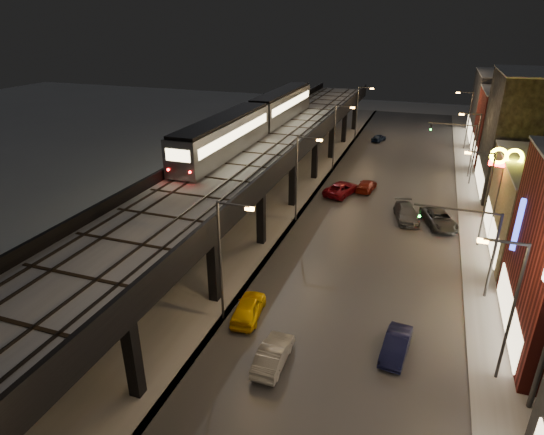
% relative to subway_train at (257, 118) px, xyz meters
% --- Properties ---
extents(road_surface, '(17.00, 120.00, 0.06)m').
position_rel_subway_train_xyz_m(road_surface, '(16.00, -5.36, -8.45)').
color(road_surface, '#46474D').
rests_on(road_surface, ground).
extents(sidewalk_right, '(4.00, 120.00, 0.14)m').
position_rel_subway_train_xyz_m(sidewalk_right, '(26.00, -5.36, -8.41)').
color(sidewalk_right, '#9FA1A8').
rests_on(sidewalk_right, ground).
extents(under_viaduct_pavement, '(11.00, 120.00, 0.06)m').
position_rel_subway_train_xyz_m(under_viaduct_pavement, '(2.50, -5.36, -8.45)').
color(under_viaduct_pavement, '#9FA1A8').
rests_on(under_viaduct_pavement, ground).
extents(elevated_viaduct, '(9.00, 100.00, 6.30)m').
position_rel_subway_train_xyz_m(elevated_viaduct, '(2.50, -8.51, -2.86)').
color(elevated_viaduct, black).
rests_on(elevated_viaduct, ground).
extents(viaduct_trackbed, '(8.40, 100.00, 0.32)m').
position_rel_subway_train_xyz_m(viaduct_trackbed, '(2.49, -8.39, -2.09)').
color(viaduct_trackbed, '#B2B7C1').
rests_on(viaduct_trackbed, elevated_viaduct).
extents(viaduct_parapet_streetside, '(0.30, 100.00, 1.10)m').
position_rel_subway_train_xyz_m(viaduct_parapet_streetside, '(6.85, -8.36, -1.63)').
color(viaduct_parapet_streetside, black).
rests_on(viaduct_parapet_streetside, elevated_viaduct).
extents(viaduct_parapet_far, '(0.30, 100.00, 1.10)m').
position_rel_subway_train_xyz_m(viaduct_parapet_far, '(-1.85, -8.36, -1.63)').
color(viaduct_parapet_far, black).
rests_on(viaduct_parapet_far, elevated_viaduct).
extents(building_e, '(12.20, 12.20, 10.16)m').
position_rel_subway_train_xyz_m(building_e, '(32.49, 21.64, -3.40)').
color(building_e, maroon).
rests_on(building_e, ground).
extents(building_f, '(12.20, 16.20, 11.16)m').
position_rel_subway_train_xyz_m(building_f, '(32.49, 35.64, -2.90)').
color(building_f, '#323337').
rests_on(building_f, ground).
extents(streetlight_left_1, '(2.57, 0.28, 9.00)m').
position_rel_subway_train_xyz_m(streetlight_left_1, '(8.07, -27.36, -3.24)').
color(streetlight_left_1, '#38383A').
rests_on(streetlight_left_1, ground).
extents(streetlight_right_1, '(2.56, 0.28, 9.00)m').
position_rel_subway_train_xyz_m(streetlight_right_1, '(25.23, -27.36, -3.24)').
color(streetlight_right_1, '#38383A').
rests_on(streetlight_right_1, ground).
extents(streetlight_left_2, '(2.57, 0.28, 9.00)m').
position_rel_subway_train_xyz_m(streetlight_left_2, '(8.07, -9.36, -3.24)').
color(streetlight_left_2, '#38383A').
rests_on(streetlight_left_2, ground).
extents(streetlight_right_2, '(2.56, 0.28, 9.00)m').
position_rel_subway_train_xyz_m(streetlight_right_2, '(25.23, -9.36, -3.24)').
color(streetlight_right_2, '#38383A').
rests_on(streetlight_right_2, ground).
extents(streetlight_left_3, '(2.57, 0.28, 9.00)m').
position_rel_subway_train_xyz_m(streetlight_left_3, '(8.07, 8.64, -3.24)').
color(streetlight_left_3, '#38383A').
rests_on(streetlight_left_3, ground).
extents(streetlight_right_3, '(2.56, 0.28, 9.00)m').
position_rel_subway_train_xyz_m(streetlight_right_3, '(25.23, 8.64, -3.24)').
color(streetlight_right_3, '#38383A').
rests_on(streetlight_right_3, ground).
extents(streetlight_left_4, '(2.57, 0.28, 9.00)m').
position_rel_subway_train_xyz_m(streetlight_left_4, '(8.07, 26.64, -3.24)').
color(streetlight_left_4, '#38383A').
rests_on(streetlight_left_4, ground).
extents(streetlight_right_4, '(2.56, 0.28, 9.00)m').
position_rel_subway_train_xyz_m(streetlight_right_4, '(25.23, 26.64, -3.24)').
color(streetlight_right_4, '#38383A').
rests_on(streetlight_right_4, ground).
extents(traffic_light_rig_a, '(6.10, 0.34, 7.00)m').
position_rel_subway_train_xyz_m(traffic_light_rig_a, '(24.34, -18.36, -3.98)').
color(traffic_light_rig_a, '#38383A').
rests_on(traffic_light_rig_a, ground).
extents(traffic_light_rig_b, '(6.10, 0.34, 7.00)m').
position_rel_subway_train_xyz_m(traffic_light_rig_b, '(24.34, 11.64, -3.98)').
color(traffic_light_rig_b, '#38383A').
rests_on(traffic_light_rig_b, ground).
extents(subway_train, '(3.13, 37.70, 3.74)m').
position_rel_subway_train_xyz_m(subway_train, '(0.00, 0.00, 0.00)').
color(subway_train, gray).
rests_on(subway_train, viaduct_trackbed).
extents(car_taxi, '(2.30, 4.62, 1.51)m').
position_rel_subway_train_xyz_m(car_taxi, '(9.44, -26.61, -7.72)').
color(car_taxi, '#FBC703').
rests_on(car_taxi, ground).
extents(car_near_white, '(1.57, 4.37, 1.44)m').
position_rel_subway_train_xyz_m(car_near_white, '(12.66, -30.56, -7.76)').
color(car_near_white, '#A2A2A2').
rests_on(car_near_white, ground).
extents(car_mid_silver, '(4.04, 5.99, 1.53)m').
position_rel_subway_train_xyz_m(car_mid_silver, '(10.86, -0.40, -7.71)').
color(car_mid_silver, maroon).
rests_on(car_mid_silver, ground).
extents(car_mid_dark, '(2.33, 4.67, 1.30)m').
position_rel_subway_train_xyz_m(car_mid_dark, '(13.45, 1.94, -7.83)').
color(car_mid_dark, maroon).
rests_on(car_mid_dark, ground).
extents(car_far_white, '(2.44, 3.87, 1.23)m').
position_rel_subway_train_xyz_m(car_far_white, '(11.85, 26.87, -7.86)').
color(car_far_white, '#0E1934').
rests_on(car_far_white, ground).
extents(car_onc_silver, '(1.83, 4.22, 1.35)m').
position_rel_subway_train_xyz_m(car_onc_silver, '(19.67, -27.16, -7.80)').
color(car_onc_silver, '#101337').
rests_on(car_onc_silver, ground).
extents(car_onc_dark, '(4.27, 6.08, 1.54)m').
position_rel_subway_train_xyz_m(car_onc_dark, '(22.02, -6.00, -7.71)').
color(car_onc_dark, '#34373A').
rests_on(car_onc_dark, ground).
extents(car_onc_white, '(3.30, 5.58, 1.52)m').
position_rel_subway_train_xyz_m(car_onc_white, '(18.73, -5.49, -7.72)').
color(car_onc_white, '#535A62').
rests_on(car_onc_white, ground).
extents(sign_mcdonalds, '(2.76, 0.66, 9.27)m').
position_rel_subway_train_xyz_m(sign_mcdonalds, '(26.50, -8.48, -1.05)').
color(sign_mcdonalds, '#38383A').
rests_on(sign_mcdonalds, ground).
extents(sign_carwash, '(1.66, 0.35, 8.63)m').
position_rel_subway_train_xyz_m(sign_carwash, '(27.00, -19.74, -2.37)').
color(sign_carwash, '#38383A').
rests_on(sign_carwash, ground).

